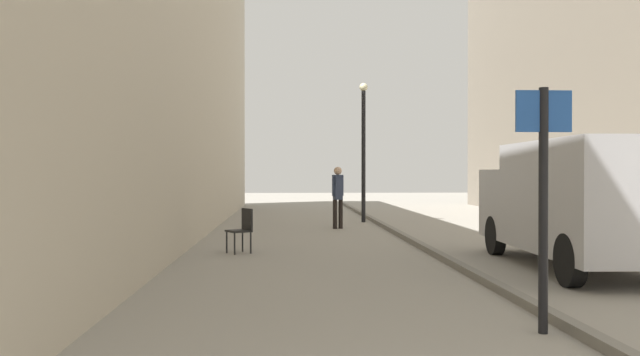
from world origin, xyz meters
name	(u,v)px	position (x,y,z in m)	size (l,w,h in m)	color
ground_plane	(353,250)	(0.00, 12.00, 0.00)	(80.00, 80.00, 0.00)	gray
kerb_strip	(424,247)	(1.58, 12.00, 0.06)	(0.16, 40.00, 0.12)	slate
pedestrian_main_foreground	(338,193)	(0.11, 17.46, 1.08)	(0.36, 0.28, 1.87)	black
delivery_van	(581,200)	(3.75, 9.09, 1.21)	(2.26, 5.48, 2.24)	#B7B7BC
street_sign_post	(543,187)	(1.25, 4.56, 1.55)	(0.60, 0.10, 2.60)	black
lamp_post	(364,143)	(1.19, 20.00, 2.72)	(0.28, 0.28, 4.76)	black
cafe_chair_near_window	(242,227)	(-2.38, 11.63, 0.55)	(0.60, 0.60, 0.94)	black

